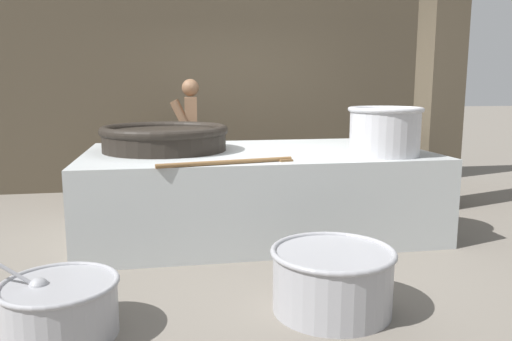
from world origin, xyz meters
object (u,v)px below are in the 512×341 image
(giant_wok_near, at_px, (165,137))
(prep_bowl_vegetables, at_px, (60,306))
(stock_pot, at_px, (385,130))
(prep_bowl_meat, at_px, (332,277))
(cook, at_px, (191,136))

(giant_wok_near, relative_size, prep_bowl_vegetables, 1.42)
(stock_pot, bearing_deg, prep_bowl_meat, -124.58)
(stock_pot, relative_size, prep_bowl_vegetables, 0.77)
(stock_pot, bearing_deg, prep_bowl_vegetables, -151.39)
(stock_pot, xyz_separation_m, prep_bowl_vegetables, (-2.78, -1.52, -0.91))
(giant_wok_near, height_order, stock_pot, stock_pot)
(prep_bowl_vegetables, distance_m, prep_bowl_meat, 1.77)
(giant_wok_near, xyz_separation_m, prep_bowl_meat, (1.11, -2.20, -0.76))
(stock_pot, height_order, cook, cook)
(giant_wok_near, relative_size, cook, 0.82)
(giant_wok_near, relative_size, stock_pot, 1.84)
(cook, xyz_separation_m, prep_bowl_meat, (0.78, -3.55, -0.64))
(prep_bowl_vegetables, bearing_deg, giant_wok_near, 73.80)
(giant_wok_near, xyz_separation_m, cook, (0.33, 1.34, -0.13))
(stock_pot, height_order, prep_bowl_vegetables, stock_pot)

